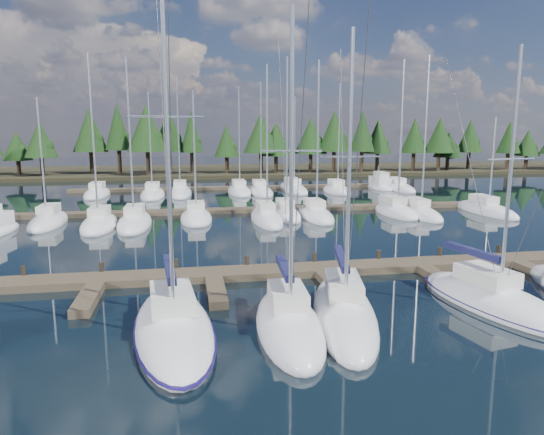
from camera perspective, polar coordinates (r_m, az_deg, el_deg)
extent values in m
plane|color=black|center=(39.31, 0.86, -1.61)|extent=(260.00, 260.00, 0.00)
cube|color=black|center=(98.39, -5.72, 5.51)|extent=(220.00, 30.00, 0.60)
cube|color=#4D4130|center=(27.90, 5.51, -6.08)|extent=(44.00, 2.00, 0.40)
cube|color=#4D4130|center=(24.56, -20.86, -8.97)|extent=(0.90, 4.00, 0.40)
cube|color=#4D4130|center=(24.12, -6.57, -8.70)|extent=(0.90, 4.00, 0.40)
cube|color=#4D4130|center=(25.15, 7.34, -7.93)|extent=(0.90, 4.00, 0.40)
cube|color=#4D4130|center=(27.49, 19.46, -6.87)|extent=(0.90, 4.00, 0.40)
cube|color=#4D4130|center=(30.83, 29.28, -5.79)|extent=(0.90, 4.00, 0.40)
cylinder|color=black|center=(29.19, -27.19, -5.93)|extent=(0.26, 0.26, 0.90)
cylinder|color=black|center=(28.25, -19.39, -5.89)|extent=(0.26, 0.26, 0.90)
cylinder|color=black|center=(27.85, -11.21, -5.73)|extent=(0.26, 0.26, 0.90)
cylinder|color=black|center=(28.03, -2.98, -5.44)|extent=(0.26, 0.26, 0.90)
cylinder|color=black|center=(28.77, 4.99, -5.06)|extent=(0.26, 0.26, 0.90)
cylinder|color=black|center=(30.02, 12.41, -4.62)|extent=(0.26, 0.26, 0.90)
cylinder|color=black|center=(31.74, 19.13, -4.16)|extent=(0.26, 0.26, 0.90)
cylinder|color=black|center=(33.84, 25.07, -3.69)|extent=(0.26, 0.26, 0.90)
cube|color=#4D4130|center=(48.98, -1.33, 0.94)|extent=(50.00, 1.80, 0.40)
cube|color=#4D4130|center=(68.65, -3.84, 3.52)|extent=(46.00, 1.80, 0.40)
ellipsoid|color=silver|center=(20.09, -11.49, -12.91)|extent=(3.82, 9.56, 1.90)
cube|color=silver|center=(20.10, -11.69, -9.25)|extent=(1.91, 3.12, 0.70)
cylinder|color=silver|center=(18.07, -12.24, 9.38)|extent=(0.17, 0.17, 13.56)
cylinder|color=silver|center=(20.94, -11.95, -6.32)|extent=(0.48, 4.10, 0.12)
cube|color=#17173F|center=(20.90, -11.97, -5.92)|extent=(0.69, 3.94, 0.30)
cylinder|color=silver|center=(18.08, -12.32, 11.53)|extent=(2.70, 0.31, 0.07)
cylinder|color=#3F3F44|center=(16.07, -11.85, 8.81)|extent=(0.39, 4.03, 13.87)
cylinder|color=#3F3F44|center=(20.55, -12.58, 9.00)|extent=(0.47, 4.96, 13.87)
ellipsoid|color=#150E46|center=(20.07, -11.49, -12.73)|extent=(3.97, 9.94, 0.18)
ellipsoid|color=silver|center=(20.04, 1.99, -12.78)|extent=(3.08, 8.05, 1.90)
cube|color=silver|center=(19.97, 1.85, -9.17)|extent=(1.58, 2.61, 0.70)
cylinder|color=silver|center=(18.13, 2.30, 6.06)|extent=(0.17, 0.17, 11.33)
cylinder|color=silver|center=(20.64, 1.49, -6.34)|extent=(0.34, 3.48, 0.12)
cube|color=#17173F|center=(20.60, 1.49, -5.94)|extent=(0.56, 3.33, 0.30)
cylinder|color=silver|center=(18.10, 2.31, 7.85)|extent=(2.32, 0.22, 0.07)
cylinder|color=#3F3F44|center=(16.47, 3.17, 5.13)|extent=(0.25, 3.42, 11.63)
cylinder|color=#3F3F44|center=(20.21, 1.41, 6.04)|extent=(0.30, 4.21, 11.64)
ellipsoid|color=silver|center=(21.47, 8.46, -11.30)|extent=(4.61, 9.92, 1.90)
cube|color=silver|center=(21.52, 8.41, -7.85)|extent=(2.06, 3.30, 0.70)
cylinder|color=silver|center=(19.60, 9.07, 5.51)|extent=(0.19, 0.19, 10.83)
cylinder|color=silver|center=(22.40, 8.16, -5.13)|extent=(1.03, 4.15, 0.12)
cube|color=#17173F|center=(22.36, 8.17, -4.75)|extent=(1.21, 4.01, 0.30)
cylinder|color=silver|center=(19.56, 9.11, 7.09)|extent=(2.30, 0.57, 0.07)
cylinder|color=#3F3F44|center=(17.57, 9.81, 4.50)|extent=(0.92, 4.06, 11.14)
cylinder|color=#3F3F44|center=(22.13, 8.32, 5.64)|extent=(1.13, 5.00, 11.14)
ellipsoid|color=silver|center=(24.84, 24.45, -9.13)|extent=(4.47, 8.86, 1.90)
cube|color=silver|center=(24.77, 23.96, -6.23)|extent=(2.08, 2.96, 0.70)
cylinder|color=silver|center=(23.37, 26.26, 4.89)|extent=(0.19, 0.19, 10.48)
cylinder|color=silver|center=(25.28, 22.46, -4.05)|extent=(0.84, 3.67, 0.12)
cube|color=#17173F|center=(25.25, 22.48, -3.72)|extent=(1.03, 3.55, 0.30)
cylinder|color=silver|center=(23.34, 26.36, 6.17)|extent=(2.56, 0.57, 0.07)
cylinder|color=#3F3F44|center=(24.95, 22.47, 5.08)|extent=(0.90, 4.43, 10.80)
ellipsoid|color=#150E46|center=(24.82, 24.46, -8.97)|extent=(4.64, 9.21, 0.18)
ellipsoid|color=silver|center=(46.22, -24.82, -0.60)|extent=(2.60, 8.43, 1.90)
cube|color=silver|center=(46.44, -24.79, 0.95)|extent=(1.43, 2.70, 0.70)
cylinder|color=silver|center=(45.21, -25.48, 6.46)|extent=(0.16, 0.16, 9.75)
ellipsoid|color=silver|center=(43.32, -19.64, -0.91)|extent=(2.77, 8.29, 1.90)
cube|color=silver|center=(43.52, -19.64, 0.74)|extent=(1.52, 2.65, 0.70)
cylinder|color=silver|center=(42.21, -20.32, 8.88)|extent=(0.16, 0.16, 13.07)
ellipsoid|color=silver|center=(43.20, -15.85, -0.73)|extent=(2.76, 9.35, 1.90)
cube|color=silver|center=(43.46, -15.86, 0.94)|extent=(1.52, 2.99, 0.70)
cylinder|color=silver|center=(42.04, -16.39, 9.00)|extent=(0.16, 0.16, 12.94)
ellipsoid|color=silver|center=(44.43, -8.91, -0.18)|extent=(2.82, 7.27, 1.90)
cube|color=silver|center=(44.60, -8.96, 1.42)|extent=(1.55, 2.33, 0.70)
cylinder|color=silver|center=(43.42, -9.12, 7.63)|extent=(0.16, 0.16, 10.42)
ellipsoid|color=silver|center=(43.57, -0.67, -0.26)|extent=(2.52, 9.32, 1.90)
cube|color=silver|center=(43.82, -0.77, 1.39)|extent=(1.38, 2.98, 0.70)
cylinder|color=silver|center=(42.42, -0.59, 9.18)|extent=(0.16, 0.16, 12.60)
ellipsoid|color=silver|center=(45.66, 1.62, 0.21)|extent=(2.46, 7.48, 1.90)
cube|color=silver|center=(45.83, 1.53, 1.77)|extent=(1.35, 2.39, 0.70)
cylinder|color=silver|center=(44.63, 1.77, 9.81)|extent=(0.16, 0.16, 13.53)
ellipsoid|color=silver|center=(45.59, 5.13, 0.16)|extent=(2.69, 8.54, 1.90)
cube|color=silver|center=(45.81, 5.01, 1.73)|extent=(1.48, 2.73, 0.70)
cylinder|color=silver|center=(44.52, 5.42, 9.56)|extent=(0.16, 0.16, 13.20)
ellipsoid|color=silver|center=(48.78, 14.36, 0.53)|extent=(2.81, 7.91, 1.90)
cube|color=silver|center=(48.96, 14.23, 1.99)|extent=(1.55, 2.53, 0.70)
cylinder|color=silver|center=(47.80, 14.96, 9.47)|extent=(0.16, 0.16, 13.50)
ellipsoid|color=silver|center=(48.25, 16.92, 0.31)|extent=(2.43, 8.08, 1.90)
cube|color=silver|center=(48.43, 16.78, 1.79)|extent=(1.34, 2.59, 0.70)
cylinder|color=silver|center=(47.27, 17.62, 9.48)|extent=(0.16, 0.16, 13.72)
ellipsoid|color=silver|center=(52.64, 23.84, 0.66)|extent=(2.60, 9.65, 1.90)
cube|color=silver|center=(52.87, 23.64, 2.03)|extent=(1.43, 3.09, 0.70)
cylinder|color=silver|center=(51.74, 24.53, 6.06)|extent=(0.16, 0.16, 8.33)
ellipsoid|color=silver|center=(64.92, -19.88, 2.53)|extent=(2.89, 9.21, 1.90)
cube|color=silver|center=(65.24, -19.87, 3.63)|extent=(1.59, 2.95, 0.70)
cylinder|color=silver|center=(64.04, -20.25, 7.53)|extent=(0.16, 0.16, 9.67)
ellipsoid|color=silver|center=(62.48, -13.86, 2.57)|extent=(2.92, 9.88, 1.90)
cube|color=silver|center=(62.83, -13.88, 3.71)|extent=(1.61, 3.16, 0.70)
cylinder|color=silver|center=(61.51, -14.15, 8.72)|extent=(0.16, 0.16, 11.71)
ellipsoid|color=silver|center=(63.79, -10.74, 2.83)|extent=(2.89, 11.50, 1.90)
cube|color=silver|center=(64.23, -10.77, 3.96)|extent=(1.59, 3.68, 0.70)
cylinder|color=silver|center=(62.75, -10.98, 9.82)|extent=(0.16, 0.16, 13.82)
ellipsoid|color=silver|center=(64.01, -3.86, 3.01)|extent=(2.88, 9.72, 1.90)
cube|color=silver|center=(64.36, -3.92, 4.12)|extent=(1.58, 3.11, 0.70)
cylinder|color=silver|center=(63.06, -3.89, 9.42)|extent=(0.16, 0.16, 12.60)
ellipsoid|color=silver|center=(63.69, -1.36, 2.99)|extent=(2.90, 10.20, 1.90)
cube|color=silver|center=(64.05, -1.44, 4.11)|extent=(1.59, 3.26, 0.70)
cylinder|color=silver|center=(62.71, -1.32, 9.70)|extent=(0.16, 0.16, 13.18)
ellipsoid|color=silver|center=(66.68, 2.51, 3.30)|extent=(2.99, 11.81, 1.90)
cube|color=silver|center=(67.13, 2.41, 4.38)|extent=(1.64, 3.78, 0.70)
cylinder|color=silver|center=(65.66, 2.67, 9.01)|extent=(0.16, 0.16, 11.59)
ellipsoid|color=silver|center=(65.37, 7.63, 3.09)|extent=(2.99, 7.76, 1.90)
cube|color=silver|center=(65.61, 7.55, 4.17)|extent=(1.64, 2.48, 0.70)
cylinder|color=silver|center=(64.54, 7.89, 9.59)|extent=(0.16, 0.16, 13.11)
ellipsoid|color=silver|center=(69.81, 14.59, 3.29)|extent=(2.75, 9.54, 1.90)
cube|color=silver|center=(70.12, 14.47, 4.31)|extent=(1.51, 3.05, 0.70)
cylinder|color=silver|center=(68.99, 14.95, 7.61)|extent=(0.16, 0.16, 8.89)
ellipsoid|color=silver|center=(71.01, 12.58, 3.44)|extent=(2.91, 7.93, 1.57)
cube|color=silver|center=(70.91, 12.61, 4.27)|extent=(2.12, 4.38, 1.04)
cube|color=silver|center=(70.46, 12.75, 4.94)|extent=(1.54, 2.80, 0.78)
cylinder|color=silver|center=(71.52, 12.44, 5.44)|extent=(0.08, 0.08, 1.39)
cylinder|color=black|center=(95.91, -27.63, 5.24)|extent=(0.70, 0.70, 2.52)
cone|color=black|center=(95.75, -27.81, 7.45)|extent=(5.06, 5.06, 4.89)
ellipsoid|color=black|center=(95.64, -27.47, 6.80)|extent=(3.04, 3.04, 3.04)
cylinder|color=black|center=(91.49, -25.41, 5.43)|extent=(0.70, 0.70, 3.12)
cone|color=black|center=(91.32, -25.63, 8.30)|extent=(5.43, 5.43, 6.07)
ellipsoid|color=black|center=(91.21, -25.26, 7.45)|extent=(3.26, 3.26, 3.26)
cylinder|color=black|center=(92.85, -20.44, 6.06)|extent=(0.70, 0.70, 3.91)
cone|color=black|center=(92.70, -20.66, 9.61)|extent=(5.98, 5.98, 7.60)
ellipsoid|color=black|center=(92.62, -20.29, 8.56)|extent=(3.59, 3.59, 3.59)
cylinder|color=black|center=(91.26, -17.49, 6.27)|extent=(0.70, 0.70, 4.22)
cone|color=black|center=(91.12, -17.70, 10.17)|extent=(4.68, 4.68, 8.20)
ellipsoid|color=black|center=(91.05, -17.32, 9.00)|extent=(2.81, 2.81, 2.81)
cylinder|color=black|center=(87.04, -14.36, 6.21)|extent=(0.70, 0.70, 4.08)
cone|color=black|center=(86.89, -14.54, 10.17)|extent=(6.92, 6.92, 7.93)
ellipsoid|color=black|center=(86.85, -14.15, 8.98)|extent=(4.15, 4.15, 4.15)
cylinder|color=black|center=(90.43, -11.93, 6.40)|extent=(0.70, 0.70, 3.97)
cone|color=black|center=(90.28, -12.06, 10.10)|extent=(5.76, 5.76, 7.71)
ellipsoid|color=black|center=(90.27, -11.70, 8.99)|extent=(3.46, 3.46, 3.46)
cylinder|color=black|center=(88.91, -9.36, 6.36)|extent=(0.70, 0.70, 3.77)
cone|color=black|center=(88.74, -9.47, 9.94)|extent=(4.09, 4.09, 7.33)
ellipsoid|color=black|center=(88.76, -9.11, 8.87)|extent=(2.45, 2.45, 2.45)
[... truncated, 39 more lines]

